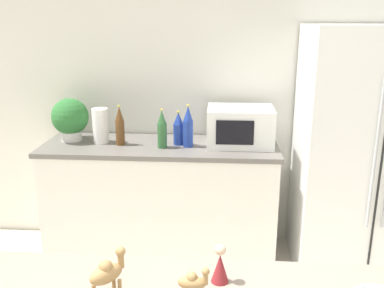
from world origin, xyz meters
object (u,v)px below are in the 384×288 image
object	(u,v)px
microwave	(240,126)
back_bottle_0	(188,127)
camel_figurine_second	(107,272)
back_bottle_3	(120,126)
wise_man_figurine_crimson	(220,266)
back_bottle_1	(178,129)
camel_figurine	(193,282)
potted_plant	(70,118)
paper_towel_roll	(100,126)
back_bottle_2	(162,129)
refrigerator	(364,153)

from	to	relation	value
microwave	back_bottle_0	world-z (taller)	back_bottle_0
microwave	camel_figurine_second	xyz separation A→B (m)	(-0.49, -1.91, -0.01)
back_bottle_3	wise_man_figurine_crimson	distance (m)	1.89
back_bottle_1	camel_figurine	xyz separation A→B (m)	(0.24, -1.89, -0.01)
potted_plant	paper_towel_roll	size ratio (longest dim) A/B	1.25
back_bottle_2	back_bottle_3	world-z (taller)	back_bottle_3
refrigerator	camel_figurine_second	distance (m)	2.30
back_bottle_3	camel_figurine_second	bearing A→B (deg)	-78.01
refrigerator	paper_towel_roll	world-z (taller)	refrigerator
refrigerator	camel_figurine	distance (m)	2.15
back_bottle_2	camel_figurine	size ratio (longest dim) A/B	2.21
back_bottle_1	camel_figurine_second	world-z (taller)	back_bottle_1
back_bottle_1	camel_figurine	bearing A→B (deg)	-82.91
potted_plant	microwave	distance (m)	1.29
potted_plant	microwave	bearing A→B (deg)	-1.28
paper_towel_roll	wise_man_figurine_crimson	size ratio (longest dim) A/B	1.85
microwave	back_bottle_0	size ratio (longest dim) A/B	1.54
refrigerator	back_bottle_1	size ratio (longest dim) A/B	7.08
back_bottle_0	wise_man_figurine_crimson	bearing A→B (deg)	-81.94
back_bottle_3	wise_man_figurine_crimson	world-z (taller)	back_bottle_3
potted_plant	back_bottle_0	xyz separation A→B (m)	(0.91, -0.10, -0.03)
microwave	wise_man_figurine_crimson	bearing A→B (deg)	-94.30
potted_plant	camel_figurine	size ratio (longest dim) A/B	2.53
back_bottle_1	wise_man_figurine_crimson	bearing A→B (deg)	-79.79
refrigerator	back_bottle_0	xyz separation A→B (m)	(-1.27, -0.00, 0.17)
back_bottle_1	microwave	bearing A→B (deg)	3.03
back_bottle_3	wise_man_figurine_crimson	bearing A→B (deg)	-66.64
refrigerator	microwave	world-z (taller)	refrigerator
microwave	back_bottle_1	distance (m)	0.46
wise_man_figurine_crimson	paper_towel_roll	bearing A→B (deg)	117.02
wise_man_figurine_crimson	back_bottle_1	bearing A→B (deg)	100.21
back_bottle_0	potted_plant	bearing A→B (deg)	173.47
refrigerator	microwave	xyz separation A→B (m)	(-0.89, 0.07, 0.16)
camel_figurine_second	wise_man_figurine_crimson	xyz separation A→B (m)	(0.36, 0.12, -0.04)
refrigerator	paper_towel_roll	xyz separation A→B (m)	(-1.93, 0.06, 0.15)
paper_towel_roll	camel_figurine	distance (m)	2.07
back_bottle_0	back_bottle_1	bearing A→B (deg)	145.90
back_bottle_2	wise_man_figurine_crimson	size ratio (longest dim) A/B	2.02
microwave	refrigerator	bearing A→B (deg)	-4.77
refrigerator	back_bottle_3	bearing A→B (deg)	179.58
refrigerator	back_bottle_1	world-z (taller)	refrigerator
refrigerator	camel_figurine_second	world-z (taller)	refrigerator
refrigerator	back_bottle_1	bearing A→B (deg)	177.86
back_bottle_2	microwave	bearing A→B (deg)	11.34
microwave	back_bottle_2	bearing A→B (deg)	-168.66
back_bottle_3	camel_figurine_second	distance (m)	1.89
microwave	camel_figurine	xyz separation A→B (m)	(-0.22, -1.92, -0.03)
refrigerator	back_bottle_2	size ratio (longest dim) A/B	6.25
back_bottle_1	camel_figurine_second	size ratio (longest dim) A/B	1.52
paper_towel_roll	back_bottle_2	distance (m)	0.49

